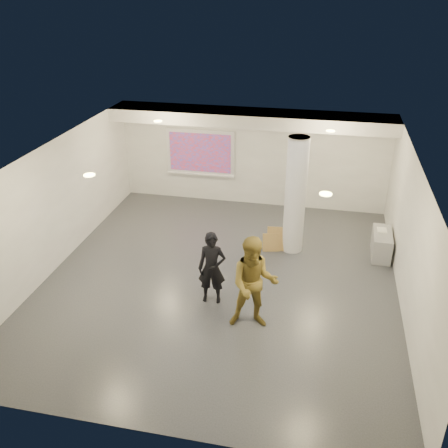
% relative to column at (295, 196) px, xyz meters
% --- Properties ---
extents(floor, '(8.00, 9.00, 0.01)m').
position_rel_column_xyz_m(floor, '(-1.50, -1.80, -1.50)').
color(floor, '#34373C').
rests_on(floor, ground).
extents(ceiling, '(8.00, 9.00, 0.01)m').
position_rel_column_xyz_m(ceiling, '(-1.50, -1.80, 1.50)').
color(ceiling, silver).
rests_on(ceiling, floor).
extents(wall_back, '(8.00, 0.01, 3.00)m').
position_rel_column_xyz_m(wall_back, '(-1.50, 2.70, 0.00)').
color(wall_back, silver).
rests_on(wall_back, floor).
extents(wall_front, '(8.00, 0.01, 3.00)m').
position_rel_column_xyz_m(wall_front, '(-1.50, -6.30, 0.00)').
color(wall_front, silver).
rests_on(wall_front, floor).
extents(wall_left, '(0.01, 9.00, 3.00)m').
position_rel_column_xyz_m(wall_left, '(-5.50, -1.80, 0.00)').
color(wall_left, silver).
rests_on(wall_left, floor).
extents(wall_right, '(0.01, 9.00, 3.00)m').
position_rel_column_xyz_m(wall_right, '(2.50, -1.80, 0.00)').
color(wall_right, silver).
rests_on(wall_right, floor).
extents(soffit_band, '(8.00, 1.10, 0.36)m').
position_rel_column_xyz_m(soffit_band, '(-1.50, 2.15, 1.32)').
color(soffit_band, silver).
rests_on(soffit_band, ceiling).
extents(downlight_nw, '(0.22, 0.22, 0.02)m').
position_rel_column_xyz_m(downlight_nw, '(-3.70, 0.70, 1.48)').
color(downlight_nw, '#FDEF82').
rests_on(downlight_nw, ceiling).
extents(downlight_ne, '(0.22, 0.22, 0.02)m').
position_rel_column_xyz_m(downlight_ne, '(0.70, 0.70, 1.48)').
color(downlight_ne, '#FDEF82').
rests_on(downlight_ne, ceiling).
extents(downlight_sw, '(0.22, 0.22, 0.02)m').
position_rel_column_xyz_m(downlight_sw, '(-3.70, -3.30, 1.48)').
color(downlight_sw, '#FDEF82').
rests_on(downlight_sw, ceiling).
extents(downlight_se, '(0.22, 0.22, 0.02)m').
position_rel_column_xyz_m(downlight_se, '(0.70, -3.30, 1.48)').
color(downlight_se, '#FDEF82').
rests_on(downlight_se, ceiling).
extents(column, '(0.52, 0.52, 3.00)m').
position_rel_column_xyz_m(column, '(0.00, 0.00, 0.00)').
color(column, silver).
rests_on(column, floor).
extents(projection_screen, '(2.10, 0.13, 1.42)m').
position_rel_column_xyz_m(projection_screen, '(-3.10, 2.65, 0.03)').
color(projection_screen, white).
rests_on(projection_screen, wall_back).
extents(credenza, '(0.48, 1.09, 0.63)m').
position_rel_column_xyz_m(credenza, '(2.22, 0.16, -1.18)').
color(credenza, gray).
rests_on(credenza, floor).
extents(papers_stack, '(0.24, 0.30, 0.02)m').
position_rel_column_xyz_m(papers_stack, '(2.20, 0.30, -0.86)').
color(papers_stack, white).
rests_on(papers_stack, credenza).
extents(cardboard_back, '(0.59, 0.28, 0.61)m').
position_rel_column_xyz_m(cardboard_back, '(-0.36, -0.09, -1.19)').
color(cardboard_back, olive).
rests_on(cardboard_back, floor).
extents(cardboard_front, '(0.46, 0.25, 0.47)m').
position_rel_column_xyz_m(cardboard_front, '(-0.52, -0.19, -1.26)').
color(cardboard_front, olive).
rests_on(cardboard_front, floor).
extents(woman, '(0.62, 0.44, 1.63)m').
position_rel_column_xyz_m(woman, '(-1.50, -2.65, -0.69)').
color(woman, black).
rests_on(woman, floor).
extents(man, '(1.07, 0.89, 1.97)m').
position_rel_column_xyz_m(man, '(-0.50, -3.30, -0.52)').
color(man, olive).
rests_on(man, floor).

